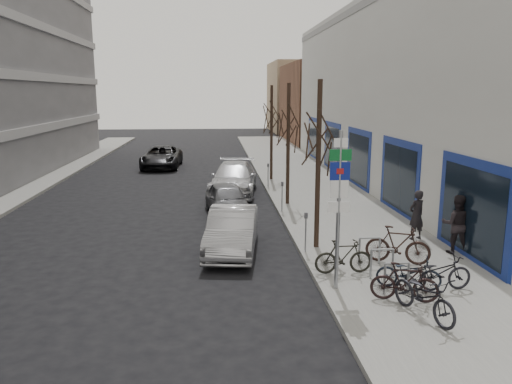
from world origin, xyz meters
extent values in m
plane|color=black|center=(0.00, 0.00, 0.00)|extent=(120.00, 120.00, 0.00)
cube|color=slate|center=(4.50, 10.00, 0.07)|extent=(5.00, 70.00, 0.15)
cube|color=brown|center=(13.00, 40.00, 4.00)|extent=(12.00, 14.00, 8.00)
cube|color=#937A5B|center=(13.50, 55.00, 4.50)|extent=(13.00, 12.00, 9.00)
cylinder|color=gray|center=(2.40, 0.00, 2.10)|extent=(0.10, 0.10, 4.20)
cube|color=white|center=(2.40, -0.03, 3.90)|extent=(0.35, 0.03, 0.22)
cube|color=#0C5926|center=(2.40, -0.03, 3.60)|extent=(0.55, 0.03, 0.28)
cube|color=navy|center=(2.40, -0.03, 3.20)|extent=(0.50, 0.03, 0.45)
cube|color=maroon|center=(2.40, -0.04, 3.20)|extent=(0.18, 0.02, 0.14)
cube|color=white|center=(2.40, -0.03, 2.75)|extent=(0.45, 0.03, 0.45)
cube|color=white|center=(2.40, -0.03, 2.30)|extent=(0.55, 0.03, 0.28)
cylinder|color=gray|center=(3.50, -0.50, 0.55)|extent=(0.06, 0.06, 0.80)
cylinder|color=gray|center=(4.10, -0.50, 0.55)|extent=(0.06, 0.06, 0.80)
cylinder|color=gray|center=(3.80, -0.50, 0.95)|extent=(0.60, 0.06, 0.06)
cylinder|color=gray|center=(3.50, 0.60, 0.55)|extent=(0.06, 0.06, 0.80)
cylinder|color=gray|center=(4.10, 0.60, 0.55)|extent=(0.06, 0.06, 0.80)
cylinder|color=gray|center=(3.80, 0.60, 0.95)|extent=(0.60, 0.06, 0.06)
cylinder|color=gray|center=(3.50, 1.70, 0.55)|extent=(0.06, 0.06, 0.80)
cylinder|color=gray|center=(4.10, 1.70, 0.55)|extent=(0.06, 0.06, 0.80)
cylinder|color=gray|center=(3.80, 1.70, 0.95)|extent=(0.60, 0.06, 0.06)
cylinder|color=black|center=(2.60, 3.50, 2.75)|extent=(0.16, 0.16, 5.50)
cylinder|color=black|center=(2.60, 10.00, 2.75)|extent=(0.16, 0.16, 5.50)
cylinder|color=black|center=(2.60, 16.50, 2.75)|extent=(0.16, 0.16, 5.50)
cylinder|color=gray|center=(2.15, 3.00, 0.70)|extent=(0.05, 0.05, 1.10)
cube|color=#3F3F44|center=(2.15, 3.00, 1.33)|extent=(0.10, 0.08, 0.18)
cylinder|color=gray|center=(2.15, 8.50, 0.70)|extent=(0.05, 0.05, 1.10)
cube|color=#3F3F44|center=(2.15, 8.50, 1.33)|extent=(0.10, 0.08, 0.18)
cylinder|color=gray|center=(2.15, 14.00, 0.70)|extent=(0.05, 0.05, 1.10)
cube|color=#3F3F44|center=(2.15, 14.00, 1.33)|extent=(0.10, 0.08, 0.18)
imported|color=black|center=(3.94, -1.82, 0.74)|extent=(1.18, 2.03, 1.19)
imported|color=black|center=(3.83, -0.96, 0.64)|extent=(1.69, 0.96, 0.99)
imported|color=black|center=(4.23, -0.19, 0.65)|extent=(1.69, 1.02, 0.99)
imported|color=black|center=(2.85, 1.03, 0.64)|extent=(1.64, 0.52, 0.99)
imported|color=black|center=(4.91, -0.37, 0.70)|extent=(1.83, 0.66, 1.10)
imported|color=black|center=(4.65, 1.72, 0.72)|extent=(1.95, 1.25, 1.14)
imported|color=#9B9BA0|center=(-0.13, 3.68, 0.71)|extent=(2.01, 4.44, 1.41)
imported|color=#525257|center=(-0.16, 8.66, 0.68)|extent=(2.09, 4.14, 1.35)
imported|color=#ABACB0|center=(0.30, 13.17, 0.79)|extent=(2.87, 5.65, 1.57)
imported|color=black|center=(-4.29, 22.60, 0.74)|extent=(2.63, 5.41, 1.48)
imported|color=black|center=(6.16, 4.06, 1.01)|extent=(0.73, 0.62, 1.71)
imported|color=black|center=(6.80, 2.51, 1.09)|extent=(0.82, 0.69, 1.88)
camera|label=1|loc=(-0.66, -11.90, 5.10)|focal=35.00mm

